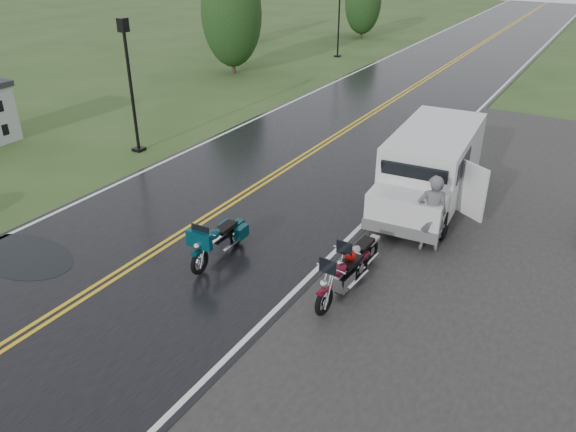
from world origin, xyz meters
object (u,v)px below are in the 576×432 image
object	(u,v)px
motorcycle_teal	(199,253)
motorcycle_silver	(341,271)
lamp_post_near_left	(131,87)
lamp_post_far_left	(339,22)
motorcycle_red	(324,291)
van_white	(380,187)
person_at_van	(432,214)

from	to	relation	value
motorcycle_teal	motorcycle_silver	world-z (taller)	motorcycle_teal
lamp_post_near_left	lamp_post_far_left	size ratio (longest dim) A/B	1.12
motorcycle_red	motorcycle_teal	bearing A→B (deg)	-174.75
lamp_post_near_left	van_white	bearing A→B (deg)	-5.09
person_at_van	lamp_post_near_left	distance (m)	11.21
person_at_van	lamp_post_far_left	distance (m)	23.23
motorcycle_red	motorcycle_silver	distance (m)	0.87
motorcycle_red	lamp_post_near_left	world-z (taller)	lamp_post_near_left
motorcycle_teal	motorcycle_silver	size ratio (longest dim) A/B	1.01
motorcycle_teal	lamp_post_near_left	size ratio (longest dim) A/B	0.45
motorcycle_silver	van_white	distance (m)	3.48
person_at_van	lamp_post_near_left	xyz separation A→B (m)	(-11.04, 1.44, 1.30)
person_at_van	motorcycle_red	bearing A→B (deg)	52.21
motorcycle_silver	van_white	size ratio (longest dim) A/B	0.37
motorcycle_red	person_at_van	distance (m)	3.82
van_white	lamp_post_far_left	bearing A→B (deg)	114.97
motorcycle_silver	lamp_post_far_left	size ratio (longest dim) A/B	0.50
lamp_post_near_left	motorcycle_red	bearing A→B (deg)	-26.88
motorcycle_teal	person_at_van	world-z (taller)	person_at_van
motorcycle_teal	lamp_post_far_left	bearing A→B (deg)	106.88
lamp_post_far_left	lamp_post_near_left	bearing A→B (deg)	-86.22
motorcycle_red	person_at_van	bearing A→B (deg)	78.92
motorcycle_silver	lamp_post_far_left	bearing A→B (deg)	118.56
motorcycle_silver	person_at_van	bearing A→B (deg)	72.34
motorcycle_teal	lamp_post_near_left	bearing A→B (deg)	140.90
van_white	person_at_van	bearing A→B (deg)	-24.76
motorcycle_red	van_white	bearing A→B (deg)	101.78
motorcycle_teal	motorcycle_silver	xyz separation A→B (m)	(3.06, 0.97, -0.00)
van_white	lamp_post_near_left	size ratio (longest dim) A/B	1.21
motorcycle_teal	motorcycle_red	bearing A→B (deg)	-0.52
person_at_van	lamp_post_near_left	bearing A→B (deg)	-30.68
motorcycle_teal	lamp_post_far_left	world-z (taller)	lamp_post_far_left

